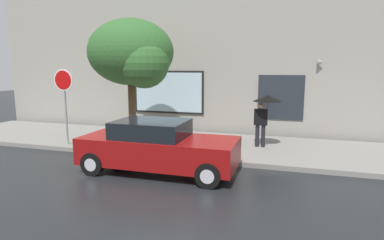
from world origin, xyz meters
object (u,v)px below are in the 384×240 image
object	(u,v)px
fire_hydrant	(187,140)
stop_sign	(64,92)
pedestrian_with_umbrella	(265,106)
parked_car	(157,147)
street_tree	(133,55)

from	to	relation	value
fire_hydrant	stop_sign	size ratio (longest dim) A/B	0.29
fire_hydrant	pedestrian_with_umbrella	size ratio (longest dim) A/B	0.42
fire_hydrant	pedestrian_with_umbrella	bearing A→B (deg)	30.46
parked_car	stop_sign	bearing A→B (deg)	160.25
fire_hydrant	parked_car	bearing A→B (deg)	-98.90
parked_car	street_tree	world-z (taller)	street_tree
street_tree	fire_hydrant	bearing A→B (deg)	-15.50
street_tree	parked_car	bearing A→B (deg)	-51.75
stop_sign	fire_hydrant	bearing A→B (deg)	4.01
parked_car	street_tree	size ratio (longest dim) A/B	0.97
pedestrian_with_umbrella	stop_sign	distance (m)	7.05
pedestrian_with_umbrella	street_tree	bearing A→B (deg)	-170.13
parked_car	street_tree	xyz separation A→B (m)	(-1.90, 2.41, 2.62)
parked_car	stop_sign	size ratio (longest dim) A/B	1.61
fire_hydrant	pedestrian_with_umbrella	distance (m)	2.97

